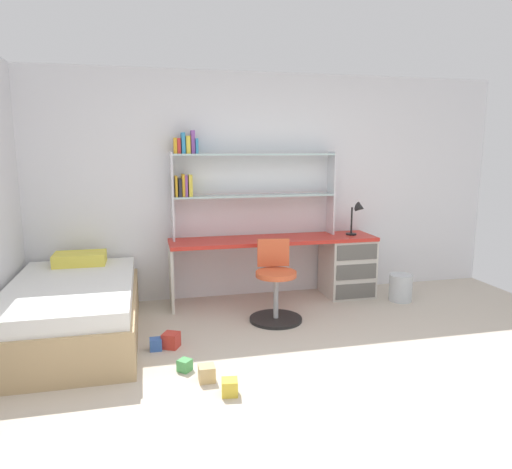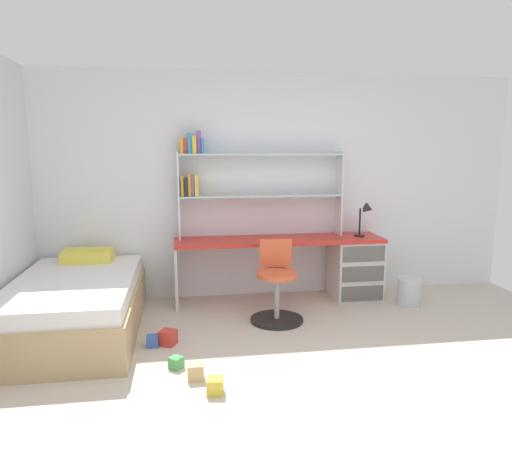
# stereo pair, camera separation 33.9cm
# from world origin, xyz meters

# --- Properties ---
(ground_plane) EXTENTS (5.90, 6.06, 0.02)m
(ground_plane) POSITION_xyz_m (0.00, 0.00, -0.01)
(ground_plane) COLOR beige
(room_shell) EXTENTS (5.90, 6.06, 2.50)m
(room_shell) POSITION_xyz_m (-1.26, 1.26, 1.25)
(room_shell) COLOR silver
(room_shell) RESTS_ON ground_plane
(desk) EXTENTS (2.29, 0.52, 0.71)m
(desk) POSITION_xyz_m (0.77, 2.25, 0.41)
(desk) COLOR red
(desk) RESTS_ON ground_plane
(bookshelf_hutch) EXTENTS (1.82, 0.22, 1.16)m
(bookshelf_hutch) POSITION_xyz_m (-0.27, 2.39, 1.38)
(bookshelf_hutch) COLOR silver
(bookshelf_hutch) RESTS_ON desk
(desk_lamp) EXTENTS (0.20, 0.17, 0.38)m
(desk_lamp) POSITION_xyz_m (1.13, 2.21, 0.96)
(desk_lamp) COLOR black
(desk_lamp) RESTS_ON desk
(swivel_chair) EXTENTS (0.52, 0.52, 0.79)m
(swivel_chair) POSITION_xyz_m (0.00, 1.64, 0.31)
(swivel_chair) COLOR black
(swivel_chair) RESTS_ON ground_plane
(bed_platform) EXTENTS (1.10, 1.88, 0.64)m
(bed_platform) POSITION_xyz_m (-1.88, 1.58, 0.26)
(bed_platform) COLOR tan
(bed_platform) RESTS_ON ground_plane
(waste_bin) EXTENTS (0.25, 0.25, 0.30)m
(waste_bin) POSITION_xyz_m (1.52, 1.89, 0.15)
(waste_bin) COLOR silver
(waste_bin) RESTS_ON ground_plane
(toy_block_blue_0) EXTENTS (0.10, 0.10, 0.10)m
(toy_block_blue_0) POSITION_xyz_m (-1.17, 1.17, 0.05)
(toy_block_blue_0) COLOR #3860B7
(toy_block_blue_0) RESTS_ON ground_plane
(toy_block_yellow_1) EXTENTS (0.13, 0.13, 0.11)m
(toy_block_yellow_1) POSITION_xyz_m (-0.70, 0.30, 0.06)
(toy_block_yellow_1) COLOR gold
(toy_block_yellow_1) RESTS_ON ground_plane
(toy_block_green_2) EXTENTS (0.13, 0.13, 0.09)m
(toy_block_green_2) POSITION_xyz_m (-0.97, 0.73, 0.05)
(toy_block_green_2) COLOR #479E51
(toy_block_green_2) RESTS_ON ground_plane
(toy_block_red_3) EXTENTS (0.17, 0.17, 0.13)m
(toy_block_red_3) POSITION_xyz_m (-1.04, 1.19, 0.06)
(toy_block_red_3) COLOR red
(toy_block_red_3) RESTS_ON ground_plane
(toy_block_natural_4) EXTENTS (0.12, 0.12, 0.12)m
(toy_block_natural_4) POSITION_xyz_m (-0.83, 0.53, 0.06)
(toy_block_natural_4) COLOR tan
(toy_block_natural_4) RESTS_ON ground_plane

